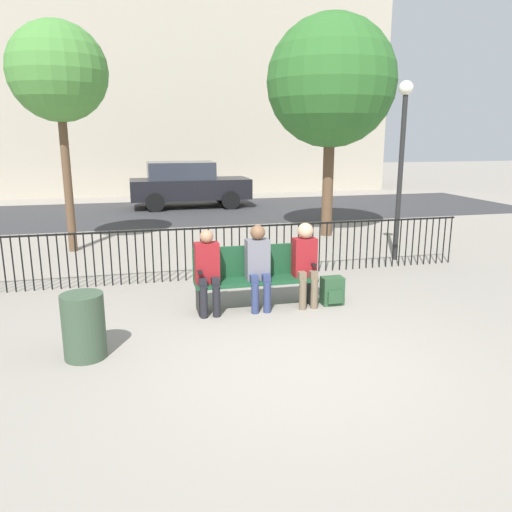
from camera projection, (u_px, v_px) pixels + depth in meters
The scene contains 14 objects.
ground_plane at pixel (297, 363), 5.65m from camera, with size 80.00×80.00×0.00m, color gray.
park_bench at pixel (255, 275), 7.43m from camera, with size 1.81×0.45×0.92m.
seated_person_0 at pixel (208, 268), 7.10m from camera, with size 0.34×0.39×1.23m.
seated_person_1 at pixel (258, 263), 7.27m from camera, with size 0.34×0.39×1.26m.
seated_person_2 at pixel (305, 259), 7.44m from camera, with size 0.34×0.39×1.26m.
backpack at pixel (332, 291), 7.59m from camera, with size 0.33×0.26×0.43m.
fence_railing at pixel (232, 247), 8.96m from camera, with size 9.01×0.03×0.95m.
tree_0 at pixel (331, 82), 12.07m from camera, with size 3.14×3.14×5.36m.
tree_1 at pixel (58, 73), 10.30m from camera, with size 2.04×2.04×4.82m.
lamp_post at pixel (402, 144), 9.86m from camera, with size 0.28×0.28×3.55m.
street_surface at pixel (185, 212), 16.97m from camera, with size 24.00×6.00×0.01m.
parked_car_0 at pixel (188, 184), 17.83m from camera, with size 4.20×1.94×1.62m.
building_facade at pixel (161, 23), 22.76m from camera, with size 20.00×6.00×15.06m.
trash_bin at pixel (84, 326), 5.72m from camera, with size 0.48×0.48×0.77m.
Camera 1 is at (-1.71, -4.94, 2.51)m, focal length 35.00 mm.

